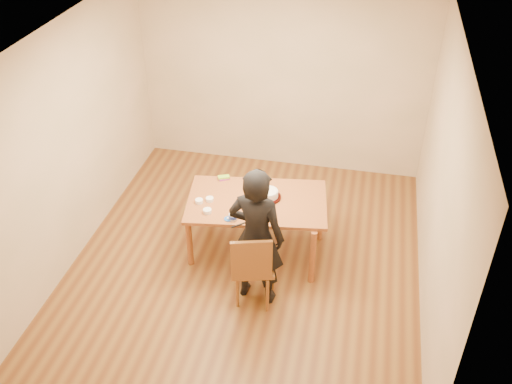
% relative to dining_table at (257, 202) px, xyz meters
% --- Properties ---
extents(room_shell, '(4.00, 4.50, 2.70)m').
position_rel_dining_table_xyz_m(room_shell, '(-0.08, 0.16, 0.62)').
color(room_shell, brown).
rests_on(room_shell, ground).
extents(dining_table, '(1.69, 1.15, 0.04)m').
position_rel_dining_table_xyz_m(dining_table, '(0.00, 0.00, 0.00)').
color(dining_table, brown).
rests_on(dining_table, floor).
extents(dining_chair, '(0.47, 0.47, 0.04)m').
position_rel_dining_table_xyz_m(dining_chair, '(0.15, -0.78, -0.28)').
color(dining_chair, brown).
rests_on(dining_chair, floor).
extents(cake_plate, '(0.29, 0.29, 0.02)m').
position_rel_dining_table_xyz_m(cake_plate, '(0.12, 0.08, 0.03)').
color(cake_plate, red).
rests_on(cake_plate, dining_table).
extents(cake, '(0.22, 0.22, 0.07)m').
position_rel_dining_table_xyz_m(cake, '(0.12, 0.08, 0.08)').
color(cake, white).
rests_on(cake, cake_plate).
extents(frosting_dome, '(0.22, 0.22, 0.03)m').
position_rel_dining_table_xyz_m(frosting_dome, '(0.12, 0.08, 0.12)').
color(frosting_dome, white).
rests_on(frosting_dome, cake).
extents(frosting_tub, '(0.09, 0.09, 0.08)m').
position_rel_dining_table_xyz_m(frosting_tub, '(-0.18, -0.40, 0.06)').
color(frosting_tub, white).
rests_on(frosting_tub, dining_table).
extents(frosting_lid, '(0.09, 0.09, 0.01)m').
position_rel_dining_table_xyz_m(frosting_lid, '(-0.23, -0.41, 0.02)').
color(frosting_lid, blue).
rests_on(frosting_lid, dining_table).
extents(frosting_dollop, '(0.04, 0.04, 0.02)m').
position_rel_dining_table_xyz_m(frosting_dollop, '(-0.23, -0.41, 0.04)').
color(frosting_dollop, white).
rests_on(frosting_dollop, frosting_lid).
extents(ramekin_green, '(0.09, 0.09, 0.04)m').
position_rel_dining_table_xyz_m(ramekin_green, '(-0.49, -0.34, 0.04)').
color(ramekin_green, white).
rests_on(ramekin_green, dining_table).
extents(ramekin_yellow, '(0.09, 0.09, 0.04)m').
position_rel_dining_table_xyz_m(ramekin_yellow, '(-0.52, -0.12, 0.04)').
color(ramekin_yellow, white).
rests_on(ramekin_yellow, dining_table).
extents(ramekin_multi, '(0.09, 0.09, 0.04)m').
position_rel_dining_table_xyz_m(ramekin_multi, '(-0.63, -0.18, 0.04)').
color(ramekin_multi, white).
rests_on(ramekin_multi, dining_table).
extents(candy_box_pink, '(0.14, 0.12, 0.02)m').
position_rel_dining_table_xyz_m(candy_box_pink, '(-0.48, 0.34, 0.03)').
color(candy_box_pink, '#D13181').
rests_on(candy_box_pink, dining_table).
extents(candy_box_green, '(0.15, 0.12, 0.02)m').
position_rel_dining_table_xyz_m(candy_box_green, '(-0.48, 0.35, 0.05)').
color(candy_box_green, green).
rests_on(candy_box_green, candy_box_pink).
extents(spatula, '(0.14, 0.13, 0.01)m').
position_rel_dining_table_xyz_m(spatula, '(-0.10, -0.49, 0.02)').
color(spatula, black).
rests_on(spatula, dining_table).
extents(person, '(0.64, 0.47, 1.64)m').
position_rel_dining_table_xyz_m(person, '(0.15, -0.73, 0.09)').
color(person, black).
rests_on(person, floor).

